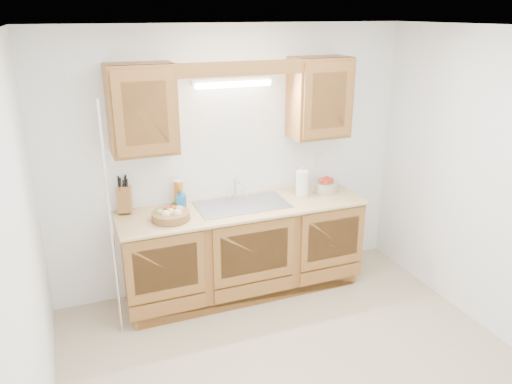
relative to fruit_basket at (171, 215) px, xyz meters
name	(u,v)px	position (x,y,z in m)	size (l,w,h in m)	color
room	(301,217)	(0.69, -1.11, 0.30)	(3.52, 3.50, 2.50)	tan
base_cabinets	(243,250)	(0.69, 0.09, -0.51)	(2.20, 0.60, 0.86)	#9F642E
countertop	(243,208)	(0.69, 0.08, -0.07)	(2.30, 0.63, 0.04)	tan
upper_cabinet_left	(142,109)	(-0.14, 0.23, 0.88)	(0.55, 0.33, 0.75)	#9F642E
upper_cabinet_right	(319,98)	(1.52, 0.23, 0.88)	(0.55, 0.33, 0.75)	#9F642E
valance	(241,68)	(0.69, 0.08, 1.19)	(2.20, 0.05, 0.12)	#9F642E
fluorescent_fixture	(233,82)	(0.69, 0.31, 1.05)	(0.76, 0.08, 0.08)	white
sink	(242,212)	(0.69, 0.10, -0.12)	(0.84, 0.46, 0.36)	#9E9EA3
wire_shelf_pole	(111,225)	(-0.51, -0.17, 0.05)	(0.03, 0.03, 2.00)	silver
outlet_plate	(319,161)	(1.64, 0.38, 0.20)	(0.08, 0.01, 0.12)	white
fruit_basket	(171,215)	(0.00, 0.00, 0.00)	(0.37, 0.37, 0.10)	olive
knife_block	(124,199)	(-0.34, 0.32, 0.08)	(0.16, 0.21, 0.34)	#9F642E
orange_canister	(179,192)	(0.15, 0.32, 0.07)	(0.09, 0.09, 0.24)	orange
soap_bottle	(181,198)	(0.15, 0.24, 0.05)	(0.08, 0.09, 0.19)	#236DAF
sponge	(179,203)	(0.15, 0.33, -0.04)	(0.13, 0.11, 0.02)	#CC333F
paper_towel	(302,184)	(1.31, 0.12, 0.08)	(0.14, 0.14, 0.30)	silver
apple_bowl	(325,185)	(1.59, 0.15, 0.02)	(0.31, 0.31, 0.15)	silver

